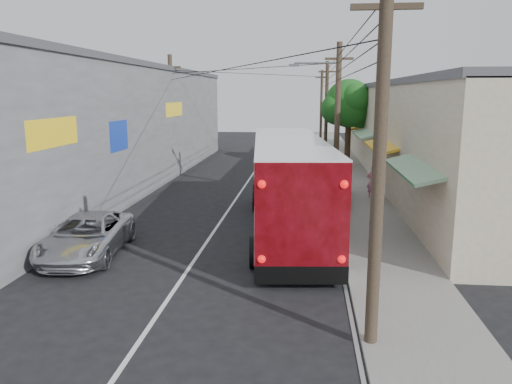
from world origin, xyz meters
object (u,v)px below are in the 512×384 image
parked_car_mid (320,167)px  pedestrian_near (373,182)px  pedestrian_far (342,192)px  parked_suv (323,185)px  parked_car_far (308,149)px  jeepney (87,236)px  coach_bus (288,183)px

parked_car_mid → pedestrian_near: bearing=-78.3°
parked_car_mid → pedestrian_far: 10.32m
parked_suv → parked_car_far: parked_suv is taller
jeepney → pedestrian_near: bearing=37.6°
parked_car_far → pedestrian_far: 21.24m
jeepney → parked_car_mid: size_ratio=1.32×
coach_bus → parked_suv: 5.80m
pedestrian_far → parked_car_mid: bearing=-78.9°
coach_bus → jeepney: size_ratio=2.61×
parked_car_mid → parked_car_far: size_ratio=0.92×
jeepney → pedestrian_far: (9.20, 7.49, 0.24)m
pedestrian_near → parked_car_mid: bearing=-58.5°
jeepney → pedestrian_near: size_ratio=2.87×
coach_bus → jeepney: bearing=-154.6°
parked_car_mid → pedestrian_far: size_ratio=2.34×
jeepney → pedestrian_near: 15.03m
coach_bus → pedestrian_near: 7.54m
jeepney → pedestrian_far: 11.86m
parked_car_far → pedestrian_near: pedestrian_near is taller
parked_car_mid → parked_car_far: (-0.80, 10.89, 0.04)m
parked_suv → parked_car_far: size_ratio=1.51×
parked_suv → pedestrian_far: parked_suv is taller
coach_bus → pedestrian_far: coach_bus is taller
coach_bus → parked_suv: size_ratio=2.09×
coach_bus → pedestrian_near: size_ratio=7.48×
parked_car_far → jeepney: bearing=-103.6°
pedestrian_near → pedestrian_far: pedestrian_near is taller
parked_car_far → parked_suv: bearing=-86.4°
parked_car_far → pedestrian_far: bearing=-84.5°
parked_suv → pedestrian_far: bearing=-65.2°
parked_suv → pedestrian_near: bearing=19.0°
jeepney → pedestrian_far: size_ratio=3.09×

